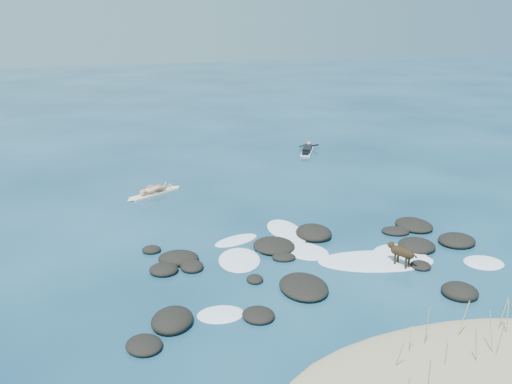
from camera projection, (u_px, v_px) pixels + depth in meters
name	position (u px, v px, depth m)	size (l,w,h in m)	color
ground	(312.00, 245.00, 20.41)	(160.00, 160.00, 0.00)	#0A2642
sand_dune	(464.00, 376.00, 13.04)	(9.00, 4.40, 0.60)	#9E8966
dune_grass	(468.00, 341.00, 13.28)	(4.11, 1.96, 1.24)	#88A24E
reef_rocks	(317.00, 260.00, 18.96)	(13.19, 7.30, 0.52)	black
breaking_foam	(331.00, 255.00, 19.55)	(10.65, 7.18, 0.12)	white
standing_surfer_rig	(154.00, 180.00, 25.99)	(2.77, 1.70, 1.71)	#F8E9C7
paddling_surfer_rig	(307.00, 150.00, 34.07)	(1.88, 2.56, 0.48)	silver
dog	(401.00, 252.00, 18.55)	(0.59, 1.17, 0.78)	black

